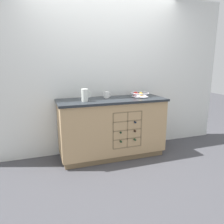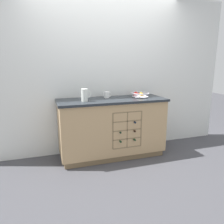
% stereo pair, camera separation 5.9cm
% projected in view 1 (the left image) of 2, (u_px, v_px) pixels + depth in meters
% --- Properties ---
extents(ground_plane, '(14.00, 14.00, 0.00)m').
position_uv_depth(ground_plane, '(112.00, 155.00, 3.56)').
color(ground_plane, '#424247').
extents(back_wall, '(4.40, 0.06, 2.55)m').
position_uv_depth(back_wall, '(105.00, 75.00, 3.60)').
color(back_wall, silver).
rests_on(back_wall, ground_plane).
extents(kitchen_island, '(1.67, 0.62, 0.93)m').
position_uv_depth(kitchen_island, '(112.00, 128.00, 3.45)').
color(kitchen_island, olive).
rests_on(kitchen_island, ground_plane).
extents(fruit_bowl, '(0.29, 0.29, 0.09)m').
position_uv_depth(fruit_bowl, '(140.00, 94.00, 3.53)').
color(fruit_bowl, silver).
rests_on(fruit_bowl, kitchen_island).
extents(white_pitcher, '(0.15, 0.10, 0.18)m').
position_uv_depth(white_pitcher, '(85.00, 95.00, 3.13)').
color(white_pitcher, silver).
rests_on(white_pitcher, kitchen_island).
extents(ceramic_mug, '(0.13, 0.09, 0.10)m').
position_uv_depth(ceramic_mug, '(107.00, 95.00, 3.45)').
color(ceramic_mug, white).
rests_on(ceramic_mug, kitchen_island).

